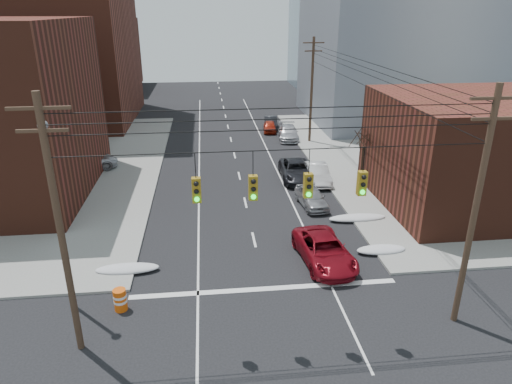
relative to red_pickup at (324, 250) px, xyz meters
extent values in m
plane|color=black|center=(-3.71, -8.82, -0.77)|extent=(160.00, 160.00, 0.00)
cube|color=gray|center=(23.29, 18.18, -0.69)|extent=(40.00, 40.00, 0.15)
cube|color=#4F2417|center=(-29.71, 65.18, 5.23)|extent=(22.00, 18.00, 12.00)
cube|color=gray|center=(18.29, 35.18, 11.73)|extent=(22.00, 20.00, 25.00)
cube|color=gray|center=(20.29, 61.18, 10.23)|extent=(20.00, 18.00, 22.00)
cube|color=#4F2417|center=(14.29, 7.18, 3.23)|extent=(16.00, 12.00, 8.00)
cylinder|color=#473323|center=(-12.21, -5.82, 4.73)|extent=(0.28, 0.28, 11.00)
cube|color=#473323|center=(-12.21, -5.82, 9.63)|extent=(2.20, 0.12, 0.12)
cube|color=#473323|center=(-12.21, -5.82, 8.83)|extent=(1.80, 0.12, 0.12)
cylinder|color=#473323|center=(4.79, -5.82, 4.73)|extent=(0.28, 0.28, 11.00)
cube|color=#473323|center=(4.79, -5.82, 9.63)|extent=(2.20, 0.12, 0.12)
cube|color=#473323|center=(4.79, -5.82, 8.83)|extent=(1.80, 0.12, 0.12)
cylinder|color=#473323|center=(4.79, 25.18, 4.73)|extent=(0.28, 0.28, 11.00)
cube|color=#473323|center=(4.79, 25.18, 9.63)|extent=(2.20, 0.12, 0.12)
cube|color=#473323|center=(4.79, 25.18, 8.83)|extent=(1.80, 0.12, 0.12)
cylinder|color=black|center=(-3.71, -5.82, 7.83)|extent=(17.00, 0.04, 0.04)
cylinder|color=black|center=(-6.91, -5.82, 7.33)|extent=(0.03, 0.03, 1.00)
cube|color=olive|center=(-6.91, -5.82, 6.33)|extent=(0.35, 0.30, 1.00)
sphere|color=black|center=(-6.91, -5.99, 6.65)|extent=(0.20, 0.20, 0.20)
sphere|color=black|center=(-6.91, -5.99, 6.33)|extent=(0.20, 0.20, 0.20)
sphere|color=#0CE526|center=(-6.91, -5.99, 6.01)|extent=(0.20, 0.20, 0.20)
cylinder|color=black|center=(-4.71, -5.82, 7.33)|extent=(0.03, 0.03, 1.00)
cube|color=olive|center=(-4.71, -5.82, 6.33)|extent=(0.35, 0.30, 1.00)
sphere|color=black|center=(-4.71, -5.99, 6.65)|extent=(0.20, 0.20, 0.20)
sphere|color=black|center=(-4.71, -5.99, 6.33)|extent=(0.20, 0.20, 0.20)
sphere|color=#0CE526|center=(-4.71, -5.99, 6.01)|extent=(0.20, 0.20, 0.20)
cylinder|color=black|center=(-2.51, -5.82, 7.33)|extent=(0.03, 0.03, 1.00)
cube|color=olive|center=(-2.51, -5.82, 6.33)|extent=(0.35, 0.30, 1.00)
sphere|color=black|center=(-2.51, -5.99, 6.65)|extent=(0.20, 0.20, 0.20)
sphere|color=black|center=(-2.51, -5.99, 6.33)|extent=(0.20, 0.20, 0.20)
sphere|color=#0CE526|center=(-2.51, -5.99, 6.01)|extent=(0.20, 0.20, 0.20)
cylinder|color=black|center=(-0.31, -5.82, 7.33)|extent=(0.03, 0.03, 1.00)
cube|color=olive|center=(-0.31, -5.82, 6.33)|extent=(0.35, 0.30, 1.00)
sphere|color=black|center=(-0.31, -5.99, 6.65)|extent=(0.20, 0.20, 0.20)
sphere|color=black|center=(-0.31, -5.99, 6.33)|extent=(0.20, 0.20, 0.20)
sphere|color=#0CE526|center=(-0.31, -5.99, 6.01)|extent=(0.20, 0.20, 0.20)
cylinder|color=gray|center=(-13.21, -2.82, 3.73)|extent=(0.18, 0.18, 9.00)
sphere|color=gray|center=(-13.21, -2.82, 8.33)|extent=(0.44, 0.44, 0.44)
cylinder|color=black|center=(5.89, 11.18, 0.98)|extent=(0.20, 0.20, 3.50)
cylinder|color=black|center=(6.27, 11.29, 3.30)|extent=(0.27, 0.82, 1.19)
cylinder|color=black|center=(6.11, 11.75, 3.39)|extent=(1.17, 0.54, 1.38)
cylinder|color=black|center=(5.46, 11.92, 3.42)|extent=(1.44, 1.00, 1.48)
cylinder|color=black|center=(5.49, 11.23, 3.30)|extent=(0.17, 0.84, 1.19)
cylinder|color=black|center=(5.44, 10.76, 3.39)|extent=(0.82, 0.99, 1.40)
cylinder|color=black|center=(5.95, 10.32, 3.42)|extent=(1.74, 0.21, 1.43)
cylinder|color=black|center=(6.22, 10.95, 3.30)|extent=(0.48, 0.73, 1.20)
ellipsoid|color=silver|center=(-11.11, 0.18, -0.56)|extent=(3.50, 1.08, 0.42)
ellipsoid|color=silver|center=(3.69, 0.68, -0.56)|extent=(3.00, 1.08, 0.42)
ellipsoid|color=silver|center=(3.69, 5.18, -0.56)|extent=(4.00, 1.08, 0.42)
imported|color=maroon|center=(0.00, 0.00, 0.00)|extent=(3.07, 5.76, 1.54)
imported|color=#9E9FA3|center=(1.09, 8.01, -0.07)|extent=(2.09, 4.28, 1.41)
imported|color=silver|center=(2.69, 12.90, 0.01)|extent=(1.75, 4.74, 1.55)
imported|color=black|center=(1.09, 13.81, 0.01)|extent=(2.83, 5.72, 1.56)
imported|color=#B5B5BA|center=(2.69, 26.59, -0.02)|extent=(2.62, 5.36, 1.50)
imported|color=#9A1F0E|center=(1.09, 30.09, -0.15)|extent=(1.86, 3.80, 1.25)
imported|color=black|center=(1.46, 31.81, -0.07)|extent=(1.88, 4.36, 1.40)
imported|color=white|center=(-18.42, 10.91, 0.16)|extent=(4.94, 2.39, 1.56)
imported|color=#B2B2B7|center=(-17.30, 17.87, 0.17)|extent=(6.23, 4.51, 1.58)
imported|color=black|center=(-20.84, 15.69, 0.09)|extent=(5.10, 2.61, 1.41)
imported|color=silver|center=(-22.31, 20.54, 0.01)|extent=(3.97, 2.79, 1.26)
cylinder|color=#DF520B|center=(-10.91, -3.28, -0.21)|extent=(0.81, 0.81, 1.13)
cylinder|color=white|center=(-10.91, -3.28, 0.02)|extent=(0.83, 0.83, 0.14)
cylinder|color=white|center=(-10.91, -3.28, -0.26)|extent=(0.83, 0.83, 0.14)
camera|label=1|loc=(-6.45, -22.35, 12.84)|focal=32.00mm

